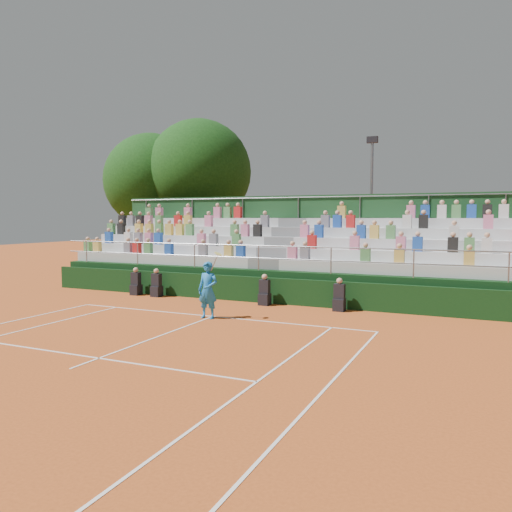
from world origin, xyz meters
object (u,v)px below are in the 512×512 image
at_px(tree_west, 151,181).
at_px(tree_east, 199,172).
at_px(floodlight_mast, 371,195).
at_px(tennis_player, 208,290).

bearing_deg(tree_west, tree_east, 7.50).
xyz_separation_m(tree_west, floodlight_mast, (13.84, 1.44, -1.12)).
xyz_separation_m(tennis_player, tree_west, (-11.36, 12.50, 4.73)).
relative_size(tennis_player, tree_east, 0.24).
xyz_separation_m(tennis_player, floodlight_mast, (2.47, 13.93, 3.62)).
bearing_deg(floodlight_mast, tennis_player, -100.06).
bearing_deg(tree_east, floodlight_mast, 5.43).
relative_size(tennis_player, tree_west, 0.25).
bearing_deg(tennis_player, tree_west, 132.29).
xyz_separation_m(tennis_player, tree_east, (-8.02, 12.94, 5.22)).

